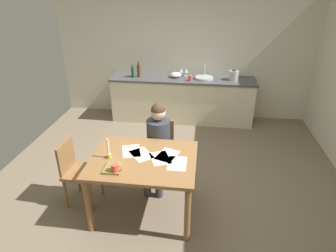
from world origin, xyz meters
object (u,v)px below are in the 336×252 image
Objects in this scene: dining_table at (144,166)px; chair_at_table at (160,148)px; candlestick at (109,153)px; bottle_oil at (133,72)px; coffee_mug at (115,169)px; wine_glass_near_sink at (186,71)px; bottle_vinegar at (139,70)px; mixing_bowl at (176,75)px; wine_glass_by_kettle at (181,71)px; teacup_on_counter at (190,78)px; sink_unit at (204,78)px; stovetop_kettle at (234,75)px; person_seated at (157,141)px; book_magazine at (113,168)px; chair_side_empty at (77,170)px.

chair_at_table is (0.08, 0.73, -0.17)m from dining_table.
bottle_oil reaches higher than candlestick.
wine_glass_near_sink is at bearing 80.89° from coffee_mug.
coffee_mug is at bearing -82.29° from bottle_vinegar.
wine_glass_by_kettle is at bearing 49.92° from mixing_bowl.
coffee_mug is at bearing -101.99° from teacup_on_counter.
wine_glass_by_kettle is at bearing 162.87° from sink_unit.
bottle_vinegar is at bearing -179.74° from stovetop_kettle.
sink_unit is (1.05, 2.82, 0.10)m from candlestick.
candlestick is at bearing -127.49° from person_seated.
person_seated reaches higher than candlestick.
dining_table is at bearing -113.60° from stovetop_kettle.
bottle_oil reaches higher than chair_at_table.
person_seated reaches higher than wine_glass_by_kettle.
person_seated is 2.38m from wine_glass_near_sink.
coffee_mug is 3.13m from bottle_vinegar.
bottle_oil is 1.13× the size of stovetop_kettle.
bottle_oil reaches higher than coffee_mug.
coffee_mug is 0.50× the size of bottle_oil.
dining_table is at bearing -76.63° from bottle_vinegar.
person_seated is 5.43× the size of stovetop_kettle.
person_seated reaches higher than sink_unit.
book_magazine is 3.39m from stovetop_kettle.
bottle_oil is 1.16m from teacup_on_counter.
wine_glass_near_sink is at bearing 84.53° from dining_table.
coffee_mug is at bearing -60.53° from candlestick.
stovetop_kettle is at bearing 0.26° from bottle_vinegar.
person_seated is at bearing -92.53° from wine_glass_by_kettle.
person_seated is 2.38m from wine_glass_by_kettle.
chair_at_table is at bearing 34.87° from chair_side_empty.
wine_glass_near_sink is at bearing 77.07° from candlestick.
book_magazine is 3.01m from bottle_oil.
teacup_on_counter is at bearing 75.10° from book_magazine.
candlestick is 0.83× the size of bottle_vinegar.
mixing_bowl reaches higher than chair_at_table.
sink_unit reaches higher than chair_at_table.
bottle_oil is (-0.77, 2.71, 0.35)m from dining_table.
stovetop_kettle is at bearing -9.12° from wine_glass_near_sink.
mixing_bowl is (0.32, 3.14, 0.14)m from coffee_mug.
teacup_on_counter reaches higher than book_magazine.
dining_table is 0.39m from book_magazine.
person_seated is 7.76× the size of wine_glass_by_kettle.
coffee_mug is (0.64, -0.38, 0.34)m from chair_side_empty.
stovetop_kettle reaches higher than wine_glass_near_sink.
candlestick reaches higher than coffee_mug.
sink_unit reaches higher than wine_glass_near_sink.
wine_glass_by_kettle is (0.18, 2.93, 0.36)m from dining_table.
person_seated is at bearing -71.57° from bottle_vinegar.
bottle_vinegar reaches higher than book_magazine.
dining_table is 3.06m from stovetop_kettle.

